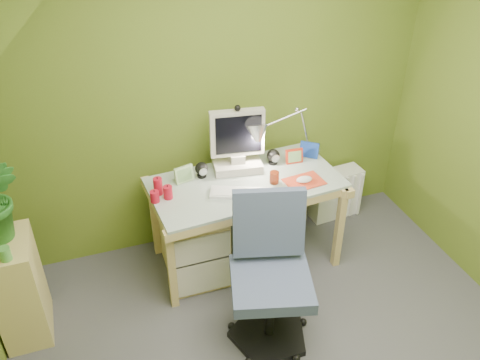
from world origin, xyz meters
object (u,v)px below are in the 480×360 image
object	(u,v)px
desk	(245,221)
radiator	(335,193)
desk_lamp	(297,121)
side_ledge	(19,288)
monitor	(237,136)
task_chair	(271,281)

from	to	relation	value
desk	radiator	size ratio (longest dim) A/B	3.10
radiator	desk_lamp	bearing A→B (deg)	-172.24
desk	radiator	distance (m)	0.96
desk	side_ledge	bearing A→B (deg)	-177.31
side_ledge	desk_lamp	bearing A→B (deg)	10.19
desk_lamp	side_ledge	bearing A→B (deg)	-166.93
desk	radiator	world-z (taller)	desk
desk_lamp	monitor	bearing A→B (deg)	-177.12
desk	task_chair	distance (m)	0.78
monitor	task_chair	bearing A→B (deg)	-88.25
desk	monitor	distance (m)	0.65
monitor	desk_lamp	world-z (taller)	desk_lamp
task_chair	desk	bearing A→B (deg)	97.09
desk_lamp	side_ledge	world-z (taller)	desk_lamp
side_ledge	task_chair	size ratio (longest dim) A/B	0.74
monitor	desk	bearing A→B (deg)	-81.64
desk	task_chair	size ratio (longest dim) A/B	1.35
monitor	desk_lamp	distance (m)	0.45
side_ledge	radiator	distance (m)	2.51
radiator	desk	bearing A→B (deg)	-167.44
desk_lamp	task_chair	distance (m)	1.21
side_ledge	radiator	world-z (taller)	side_ledge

